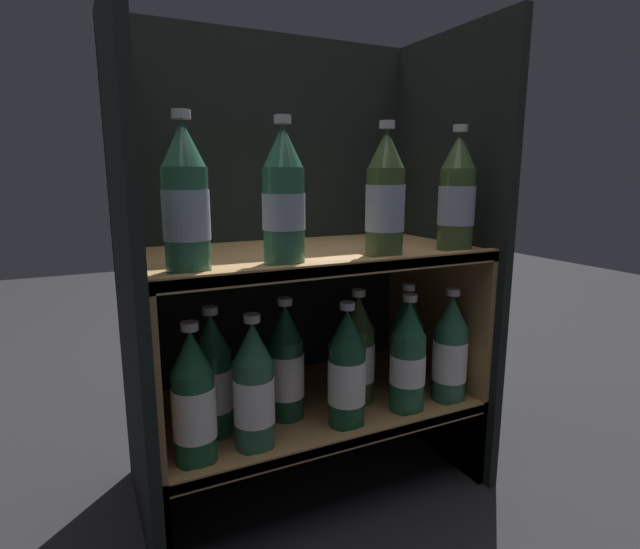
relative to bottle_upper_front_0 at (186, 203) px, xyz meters
The scene contains 19 objects.
ground_plane 0.69m from the bottle_upper_front_0, 12.06° to the right, with size 6.00×6.00×0.00m, color black.
fridge_back_wall 0.44m from the bottle_upper_front_0, 50.30° to the left, with size 0.72×0.02×0.98m, color black.
fridge_side_left 0.21m from the bottle_upper_front_0, 122.90° to the left, with size 0.02×0.41×0.98m, color black.
fridge_side_right 0.64m from the bottle_upper_front_0, 11.67° to the left, with size 0.02×0.41×0.98m, color black.
shelf_lower 0.55m from the bottle_upper_front_0, 23.54° to the left, with size 0.68×0.37×0.19m.
shelf_upper 0.38m from the bottle_upper_front_0, 24.16° to the left, with size 0.68×0.37×0.53m.
bottle_upper_front_0 is the anchor object (origin of this frame).
bottle_upper_front_1 0.16m from the bottle_upper_front_0, ahead, with size 0.07×0.07×0.25m.
bottle_upper_front_2 0.37m from the bottle_upper_front_0, ahead, with size 0.07×0.07×0.25m.
bottle_upper_front_3 0.54m from the bottle_upper_front_0, ahead, with size 0.07×0.07×0.25m.
bottle_lower_front_0 0.33m from the bottle_upper_front_0, behind, with size 0.07×0.07×0.25m.
bottle_lower_front_1 0.35m from the bottle_upper_front_0, ahead, with size 0.07×0.07×0.25m.
bottle_lower_front_2 0.44m from the bottle_upper_front_0, ahead, with size 0.07×0.07×0.25m.
bottle_lower_front_3 0.54m from the bottle_upper_front_0, ahead, with size 0.07×0.07×0.25m.
bottle_lower_front_4 0.64m from the bottle_upper_front_0, ahead, with size 0.07×0.07×0.25m.
bottle_lower_back_0 0.34m from the bottle_upper_front_0, 59.06° to the left, with size 0.07×0.07×0.25m.
bottle_lower_back_1 0.39m from the bottle_upper_front_0, 22.58° to the left, with size 0.07×0.07×0.25m.
bottle_lower_back_2 0.50m from the bottle_upper_front_0, 12.69° to the left, with size 0.07×0.07×0.25m.
bottle_lower_back_3 0.59m from the bottle_upper_front_0, ahead, with size 0.07×0.07×0.25m.
Camera 1 is at (-0.42, -0.74, 0.67)m, focal length 28.00 mm.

